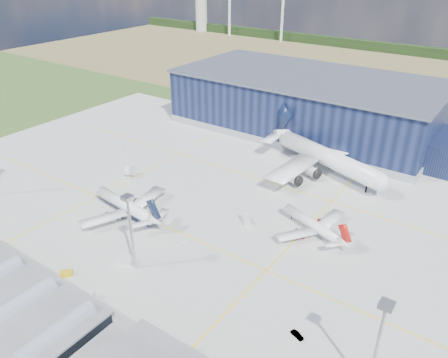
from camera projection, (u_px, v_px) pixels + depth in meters
The scene contains 18 objects.
ground at pixel (179, 210), 147.11m from camera, with size 600.00×600.00×0.00m, color #294D1C.
apron at pixel (197, 198), 154.32m from camera, with size 220.00×160.00×0.08m.
farmland at pixel (383, 75), 306.07m from camera, with size 600.00×220.00×0.01m, color olive.
treeline at pixel (414, 51), 362.02m from camera, with size 600.00×8.00×8.00m, color black.
hangar at pixel (311, 106), 208.78m from camera, with size 145.00×62.00×26.10m.
light_mast_center at pixel (130, 221), 113.15m from camera, with size 2.60×2.60×23.00m.
light_mast_east at pixel (380, 334), 79.88m from camera, with size 2.60×2.60×23.00m.
airliner_navy at pixel (124, 199), 142.38m from camera, with size 34.46×33.71×11.24m, color white, non-canonical shape.
airliner_red at pixel (312, 219), 133.61m from camera, with size 28.65×28.02×9.34m, color white, non-canonical shape.
airliner_widebody at pixel (329, 149), 167.32m from camera, with size 62.35×61.00×20.33m, color white, non-canonical shape.
gse_tug_b at pixel (67, 274), 117.22m from camera, with size 2.07×3.11×1.35m, color gold.
gse_van_a at pixel (124, 260), 121.71m from camera, with size 2.31×5.29×2.31m, color silver.
gse_cart_a at pixel (183, 242), 129.79m from camera, with size 2.10×3.16×1.37m, color silver.
gse_van_b at pixel (245, 219), 140.05m from camera, with size 2.18×4.75×2.18m, color silver.
gse_cart_b at pixel (120, 151), 188.93m from camera, with size 1.77×2.65×1.15m, color silver.
gse_van_c at pixel (84, 295), 109.00m from camera, with size 2.48×5.16×2.48m, color silver.
airstair at pixel (131, 173), 167.94m from camera, with size 2.07×5.17×3.31m, color silver.
car_b at pixel (297, 335), 98.68m from camera, with size 1.16×3.32×1.09m, color #99999E.
Camera 1 is at (84.92, -93.48, 77.70)m, focal length 35.00 mm.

